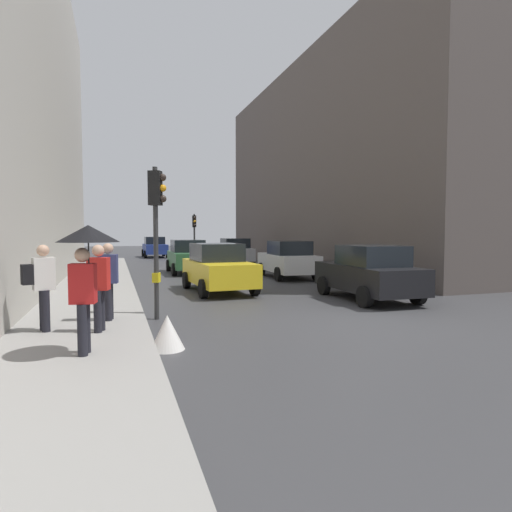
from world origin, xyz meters
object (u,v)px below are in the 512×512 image
traffic_light_far_median (194,229)px  car_yellow_taxi (218,268)px  car_silver_hatchback (234,252)px  pedestrian_with_umbrella (87,253)px  traffic_light_near_right (156,215)px  car_green_estate (188,257)px  car_white_compact (288,259)px  car_blue_van (155,247)px  car_dark_suv (368,273)px  pedestrian_in_red_jacket (99,284)px  pedestrian_with_black_backpack (41,282)px  pedestrian_with_grey_backpack (106,277)px  warning_sign_triangle (167,332)px

traffic_light_far_median → car_yellow_taxi: 15.31m
car_silver_hatchback → pedestrian_with_umbrella: size_ratio=1.99×
traffic_light_near_right → car_green_estate: size_ratio=0.90×
car_yellow_taxi → car_white_compact: bearing=40.0°
car_silver_hatchback → car_blue_van: bearing=112.4°
traffic_light_near_right → traffic_light_far_median: size_ratio=1.10×
car_dark_suv → pedestrian_in_red_jacket: 8.52m
pedestrian_in_red_jacket → car_dark_suv: bearing=18.6°
car_yellow_taxi → pedestrian_in_red_jacket: (-3.90, -6.08, 0.25)m
traffic_light_near_right → pedestrian_with_umbrella: bearing=-113.3°
pedestrian_with_black_backpack → pedestrian_with_umbrella: bearing=-64.2°
car_blue_van → pedestrian_with_grey_backpack: bearing=-97.2°
car_white_compact → car_blue_van: size_ratio=1.02×
traffic_light_near_right → warning_sign_triangle: traffic_light_near_right is taller
car_yellow_taxi → car_blue_van: bearing=90.7°
car_white_compact → car_silver_hatchback: bearing=91.6°
car_yellow_taxi → pedestrian_in_red_jacket: 7.22m
car_white_compact → car_yellow_taxi: same height
traffic_light_far_median → car_blue_van: (-2.12, 7.53, -1.51)m
pedestrian_with_black_backpack → traffic_light_near_right: bearing=27.9°
traffic_light_far_median → car_yellow_taxi: bearing=-96.9°
warning_sign_triangle → car_blue_van: bearing=85.4°
traffic_light_far_median → pedestrian_in_red_jacket: bearing=-105.1°
traffic_light_far_median → car_silver_hatchback: (2.16, -2.87, -1.51)m
traffic_light_near_right → pedestrian_with_umbrella: size_ratio=1.77×
traffic_light_near_right → car_dark_suv: size_ratio=0.89×
traffic_light_near_right → pedestrian_with_umbrella: (-1.43, -3.33, -0.77)m
pedestrian_with_umbrella → pedestrian_with_grey_backpack: bearing=85.0°
warning_sign_triangle → car_green_estate: bearing=79.3°
pedestrian_with_black_backpack → traffic_light_far_median: bearing=71.8°
pedestrian_with_grey_backpack → warning_sign_triangle: pedestrian_with_grey_backpack is taller
traffic_light_near_right → car_white_compact: 10.63m
traffic_light_near_right → pedestrian_in_red_jacket: size_ratio=2.14×
car_dark_suv → pedestrian_with_grey_backpack: pedestrian_with_grey_backpack is taller
pedestrian_with_umbrella → pedestrian_in_red_jacket: size_ratio=1.21×
car_blue_van → pedestrian_in_red_jacket: pedestrian_in_red_jacket is taller
car_silver_hatchback → car_dark_suv: size_ratio=1.00×
car_dark_suv → pedestrian_with_grey_backpack: (-7.94, -1.55, 0.29)m
pedestrian_in_red_jacket → warning_sign_triangle: bearing=-45.2°
car_white_compact → car_green_estate: bearing=136.5°
car_green_estate → car_white_compact: bearing=-43.5°
car_blue_van → pedestrian_with_grey_backpack: (-3.48, -27.57, 0.29)m
warning_sign_triangle → traffic_light_near_right: bearing=88.1°
car_white_compact → pedestrian_with_black_backpack: size_ratio=2.42×
car_blue_van → car_dark_suv: (4.47, -26.02, 0.00)m
car_blue_van → car_yellow_taxi: (0.29, -22.65, 0.00)m
pedestrian_with_umbrella → pedestrian_with_black_backpack: size_ratio=1.21×
car_dark_suv → pedestrian_with_black_backpack: size_ratio=2.40×
traffic_light_far_median → car_dark_suv: 18.70m
traffic_light_near_right → car_yellow_taxi: 5.40m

